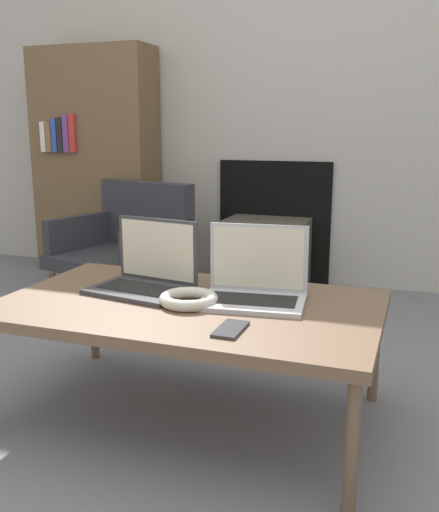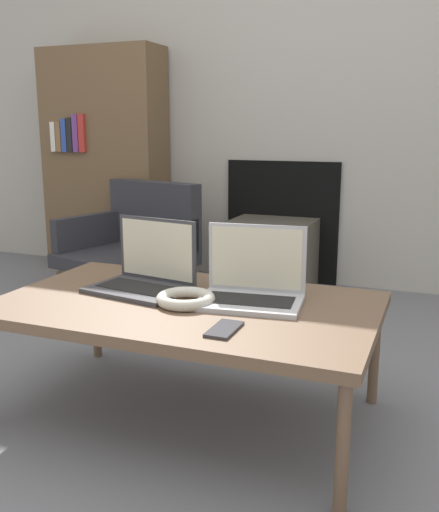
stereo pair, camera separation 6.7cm
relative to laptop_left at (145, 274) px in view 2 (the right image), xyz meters
name	(u,v)px [view 2 (the right image)]	position (x,y,z in m)	size (l,w,h in m)	color
ground_plane	(163,442)	(0.20, -0.27, -0.46)	(14.00, 14.00, 0.00)	slate
wall_back	(317,74)	(0.20, 1.82, 0.82)	(7.00, 0.08, 2.60)	#ADA89E
table	(186,310)	(0.20, -0.09, -0.08)	(1.24, 0.74, 0.41)	brown
laptop_left	(145,274)	(0.00, 0.00, 0.00)	(0.37, 0.29, 0.25)	#38383D
laptop_right	(252,285)	(0.40, 0.00, 0.00)	(0.36, 0.28, 0.25)	#B2B2B7
headphones	(186,299)	(0.21, -0.12, -0.04)	(0.19, 0.19, 0.04)	beige
phone	(224,329)	(0.42, -0.30, -0.05)	(0.07, 0.15, 0.01)	#333338
tv	(272,255)	(0.01, 1.56, -0.25)	(0.50, 0.42, 0.42)	#4C473D
armchair	(136,239)	(-0.73, 1.21, -0.14)	(0.81, 0.76, 0.65)	#2D2D33
bookshelf	(105,162)	(-1.19, 1.62, 0.28)	(0.82, 0.32, 1.48)	brown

